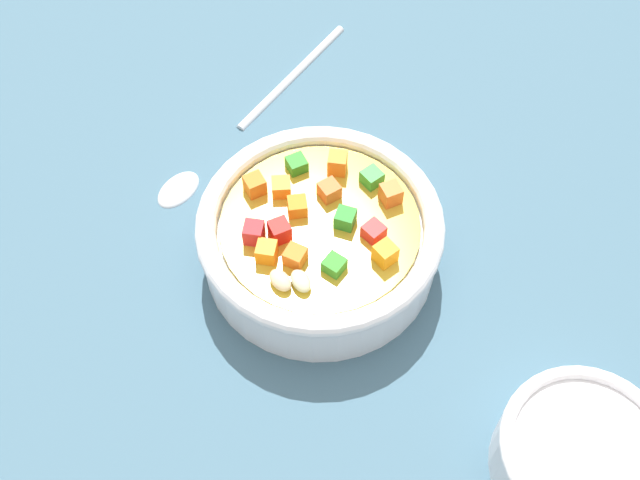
# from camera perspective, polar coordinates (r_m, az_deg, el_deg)

# --- Properties ---
(ground_plane) EXTENTS (1.40, 1.40, 0.02)m
(ground_plane) POSITION_cam_1_polar(r_m,az_deg,el_deg) (0.59, 0.00, -1.79)
(ground_plane) COLOR #42667A
(soup_bowl_main) EXTENTS (0.17, 0.17, 0.06)m
(soup_bowl_main) POSITION_cam_1_polar(r_m,az_deg,el_deg) (0.55, -0.01, 0.23)
(soup_bowl_main) COLOR white
(soup_bowl_main) RESTS_ON ground_plane
(spoon) EXTENTS (0.23, 0.10, 0.01)m
(spoon) POSITION_cam_1_polar(r_m,az_deg,el_deg) (0.65, -6.29, 7.70)
(spoon) COLOR silver
(spoon) RESTS_ON ground_plane
(side_bowl_small) EXTENTS (0.10, 0.10, 0.04)m
(side_bowl_small) POSITION_cam_1_polar(r_m,az_deg,el_deg) (0.52, 18.25, -14.62)
(side_bowl_small) COLOR white
(side_bowl_small) RESTS_ON ground_plane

